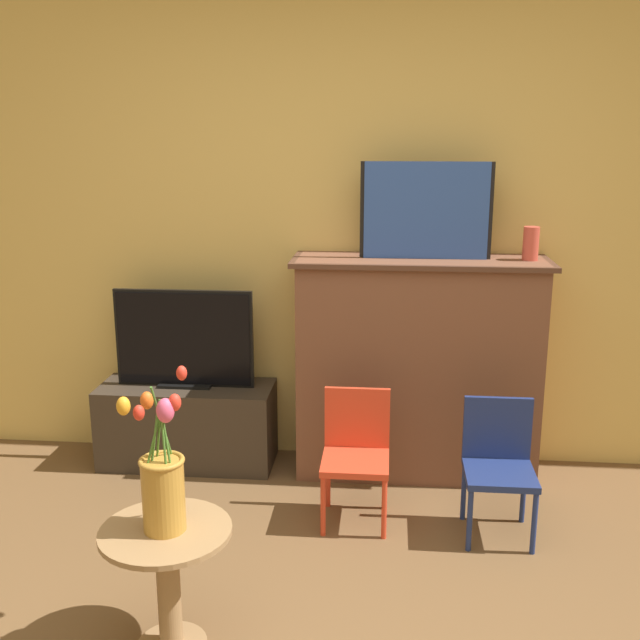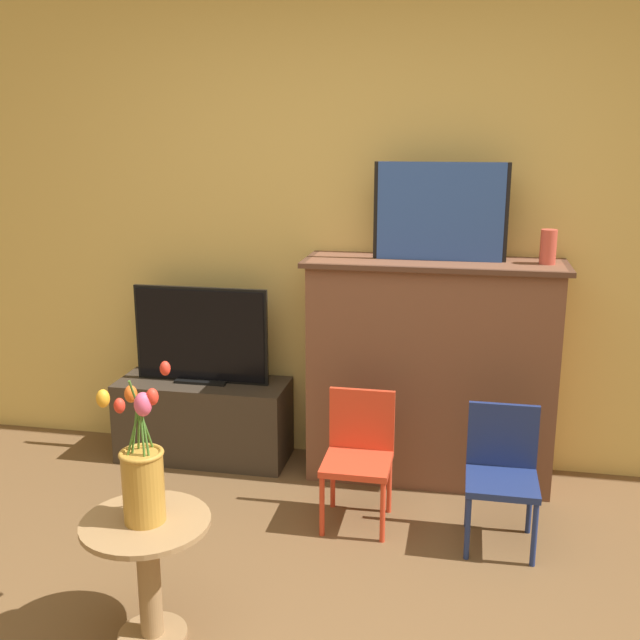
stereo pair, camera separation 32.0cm
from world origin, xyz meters
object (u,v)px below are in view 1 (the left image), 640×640
tv_monitor (184,340)px  chair_red (356,448)px  chair_blue (498,460)px  vase_tulips (162,481)px  painting (426,211)px

tv_monitor → chair_red: tv_monitor is taller
chair_red → chair_blue: same height
vase_tulips → tv_monitor: bearing=102.6°
tv_monitor → chair_red: 1.14m
painting → tv_monitor: 1.44m
chair_blue → vase_tulips: (-1.25, -0.94, 0.30)m
tv_monitor → chair_blue: size_ratio=1.22×
chair_red → vase_tulips: size_ratio=1.14×
vase_tulips → chair_blue: bearing=36.9°
chair_red → chair_blue: bearing=-5.9°
tv_monitor → vase_tulips: bearing=-77.4°
painting → chair_red: 1.22m
tv_monitor → vase_tulips: size_ratio=1.39×
tv_monitor → chair_red: bearing=-28.7°
vase_tulips → chair_red: bearing=58.9°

